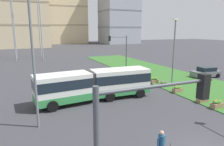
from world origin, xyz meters
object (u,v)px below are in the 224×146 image
at_px(articulated_bus, 95,84).
at_px(car_grey_wagon, 206,72).
at_px(flower_planter_1, 217,104).
at_px(flower_planter_5, 154,80).
at_px(flower_planter_4, 164,84).
at_px(apartment_tower_eastcentre, 119,4).
at_px(streetlight_left, 33,58).
at_px(pedestrian_crossing, 161,143).
at_px(flower_planter_2, 202,98).
at_px(flower_planter_3, 177,89).
at_px(traffic_light_far_right, 121,48).
at_px(apartment_tower_centre, 65,8).
at_px(traffic_light_near_left, 141,140).
at_px(streetlight_median, 174,49).

height_order(articulated_bus, car_grey_wagon, articulated_bus).
bearing_deg(articulated_bus, car_grey_wagon, 9.54).
bearing_deg(flower_planter_1, flower_planter_5, 90.00).
distance_m(flower_planter_4, apartment_tower_eastcentre, 94.06).
relative_size(flower_planter_4, streetlight_left, 0.12).
xyz_separation_m(car_grey_wagon, flower_planter_1, (-9.44, -9.81, -0.33)).
distance_m(pedestrian_crossing, streetlight_left, 9.89).
xyz_separation_m(flower_planter_2, streetlight_left, (-15.22, 0.94, 4.74)).
distance_m(flower_planter_3, flower_planter_5, 4.54).
xyz_separation_m(flower_planter_1, traffic_light_far_right, (-1.44, 17.26, 3.79)).
relative_size(articulated_bus, pedestrian_crossing, 6.89).
xyz_separation_m(flower_planter_2, traffic_light_far_right, (-1.44, 15.59, 3.79)).
bearing_deg(pedestrian_crossing, apartment_tower_eastcentre, 65.96).
bearing_deg(pedestrian_crossing, flower_planter_1, 24.05).
xyz_separation_m(articulated_bus, apartment_tower_centre, (16.30, 99.18, 17.81)).
bearing_deg(flower_planter_5, car_grey_wagon, 0.24).
xyz_separation_m(flower_planter_2, traffic_light_near_left, (-12.90, -9.41, 3.50)).
distance_m(car_grey_wagon, streetlight_median, 8.60).
distance_m(flower_planter_2, flower_planter_4, 6.08).
bearing_deg(traffic_light_near_left, pedestrian_crossing, 45.08).
relative_size(flower_planter_1, streetlight_left, 0.12).
bearing_deg(pedestrian_crossing, streetlight_left, 130.91).
distance_m(articulated_bus, streetlight_left, 7.87).
bearing_deg(car_grey_wagon, apartment_tower_eastcentre, 73.56).
bearing_deg(articulated_bus, streetlight_median, 9.25).
xyz_separation_m(flower_planter_2, flower_planter_4, (0.00, 6.08, 0.00)).
bearing_deg(pedestrian_crossing, traffic_light_near_left, -134.92).
distance_m(flower_planter_4, flower_planter_5, 2.03).
bearing_deg(articulated_bus, flower_planter_5, 18.36).
relative_size(streetlight_left, streetlight_median, 1.11).
height_order(car_grey_wagon, traffic_light_far_right, traffic_light_far_right).
relative_size(articulated_bus, flower_planter_4, 10.90).
bearing_deg(apartment_tower_centre, streetlight_left, -102.07).
bearing_deg(traffic_light_far_right, flower_planter_5, -79.12).
distance_m(flower_planter_5, apartment_tower_centre, 98.15).
relative_size(car_grey_wagon, flower_planter_1, 4.14).
distance_m(flower_planter_2, flower_planter_5, 8.10).
xyz_separation_m(flower_planter_2, streetlight_median, (1.90, 6.81, 4.25)).
relative_size(car_grey_wagon, traffic_light_far_right, 0.73).
distance_m(car_grey_wagon, pedestrian_crossing, 23.42).
height_order(articulated_bus, streetlight_left, streetlight_left).
distance_m(flower_planter_5, traffic_light_far_right, 8.52).
relative_size(flower_planter_4, flower_planter_5, 1.00).
xyz_separation_m(car_grey_wagon, flower_planter_4, (-9.44, -2.07, -0.33)).
distance_m(articulated_bus, pedestrian_crossing, 10.83).
bearing_deg(streetlight_median, apartment_tower_eastcentre, 69.21).
relative_size(pedestrian_crossing, apartment_tower_centre, 0.04).
height_order(pedestrian_crossing, streetlight_median, streetlight_median).
xyz_separation_m(articulated_bus, pedestrian_crossing, (0.10, -10.81, -0.65)).
height_order(pedestrian_crossing, flower_planter_2, pedestrian_crossing).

